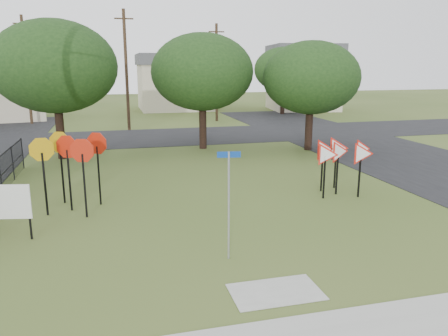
# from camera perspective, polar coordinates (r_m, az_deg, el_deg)

# --- Properties ---
(ground) EXTENTS (140.00, 140.00, 0.00)m
(ground) POSITION_cam_1_polar(r_m,az_deg,el_deg) (12.16, 2.62, -10.58)
(ground) COLOR #3D511E
(street_right) EXTENTS (8.00, 50.00, 0.02)m
(street_right) POSITION_cam_1_polar(r_m,az_deg,el_deg) (26.15, 21.69, 1.48)
(street_right) COLOR black
(street_right) RESTS_ON ground
(street_far) EXTENTS (60.00, 8.00, 0.02)m
(street_far) POSITION_cam_1_polar(r_m,az_deg,el_deg) (31.19, -8.25, 4.04)
(street_far) COLOR black
(street_far) RESTS_ON ground
(curb_pad) EXTENTS (2.00, 1.20, 0.02)m
(curb_pad) POSITION_cam_1_polar(r_m,az_deg,el_deg) (10.12, 6.76, -15.79)
(curb_pad) COLOR #9A9B93
(curb_pad) RESTS_ON ground
(street_name_sign) EXTENTS (0.58, 0.11, 2.84)m
(street_name_sign) POSITION_cam_1_polar(r_m,az_deg,el_deg) (11.04, 0.62, -3.98)
(street_name_sign) COLOR #A0A2A8
(street_name_sign) RESTS_ON ground
(stop_sign_cluster) EXTENTS (2.47, 2.13, 2.65)m
(stop_sign_cluster) POSITION_cam_1_polar(r_m,az_deg,el_deg) (15.71, -19.44, 1.63)
(stop_sign_cluster) COLOR black
(stop_sign_cluster) RESTS_ON ground
(yield_sign_cluster) EXTENTS (2.74, 1.78, 2.17)m
(yield_sign_cluster) POSITION_cam_1_polar(r_m,az_deg,el_deg) (17.46, 15.01, 1.86)
(yield_sign_cluster) COLOR black
(yield_sign_cluster) RESTS_ON ground
(info_board) EXTENTS (1.32, 0.30, 1.67)m
(info_board) POSITION_cam_1_polar(r_m,az_deg,el_deg) (13.75, -26.51, -4.25)
(info_board) COLOR black
(info_board) RESTS_ON ground
(far_pole_a) EXTENTS (1.40, 0.24, 9.00)m
(far_pole_a) POSITION_cam_1_polar(r_m,az_deg,el_deg) (34.65, -12.64, 12.40)
(far_pole_a) COLOR #422F1E
(far_pole_a) RESTS_ON ground
(far_pole_b) EXTENTS (1.40, 0.24, 8.50)m
(far_pole_b) POSITION_cam_1_polar(r_m,az_deg,el_deg) (39.73, -0.97, 12.40)
(far_pole_b) COLOR #422F1E
(far_pole_b) RESTS_ON ground
(far_pole_c) EXTENTS (1.40, 0.24, 9.00)m
(far_pole_c) POSITION_cam_1_polar(r_m,az_deg,el_deg) (41.17, -24.39, 11.64)
(far_pole_c) COLOR #422F1E
(far_pole_c) RESTS_ON ground
(house_mid) EXTENTS (8.40, 8.40, 6.20)m
(house_mid) POSITION_cam_1_polar(r_m,az_deg,el_deg) (51.18, -6.41, 11.16)
(house_mid) COLOR beige
(house_mid) RESTS_ON ground
(house_right) EXTENTS (8.30, 8.30, 7.20)m
(house_right) POSITION_cam_1_polar(r_m,az_deg,el_deg) (51.28, 10.27, 11.60)
(house_right) COLOR beige
(house_right) RESTS_ON ground
(tree_near_left) EXTENTS (6.40, 6.40, 7.27)m
(tree_near_left) POSITION_cam_1_polar(r_m,az_deg,el_deg) (24.77, -21.24, 12.23)
(tree_near_left) COLOR black
(tree_near_left) RESTS_ON ground
(tree_near_mid) EXTENTS (6.00, 6.00, 6.80)m
(tree_near_mid) POSITION_cam_1_polar(r_m,az_deg,el_deg) (26.17, -2.86, 12.40)
(tree_near_mid) COLOR black
(tree_near_mid) RESTS_ON ground
(tree_near_right) EXTENTS (5.60, 5.60, 6.33)m
(tree_near_right) POSITION_cam_1_polar(r_m,az_deg,el_deg) (26.20, 11.31, 11.48)
(tree_near_right) COLOR black
(tree_near_right) RESTS_ON ground
(tree_far_right) EXTENTS (6.00, 6.00, 6.80)m
(tree_far_right) POSITION_cam_1_polar(r_m,az_deg,el_deg) (46.00, 7.79, 12.64)
(tree_far_right) COLOR black
(tree_far_right) RESTS_ON ground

